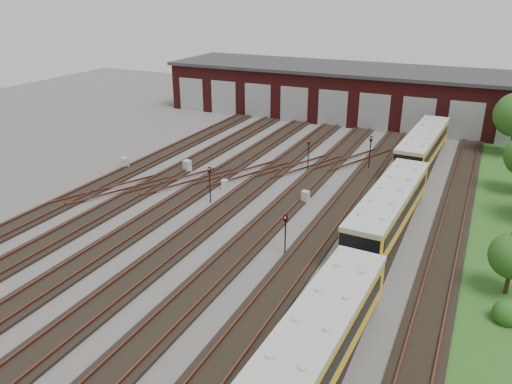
% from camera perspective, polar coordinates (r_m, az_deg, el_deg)
% --- Properties ---
extents(ground, '(120.00, 120.00, 0.00)m').
position_cam_1_polar(ground, '(32.28, -6.05, -6.99)').
color(ground, '#4D4A48').
rests_on(ground, ground).
extents(track_network, '(30.40, 70.00, 0.33)m').
position_cam_1_polar(track_network, '(32.75, -5.79, -6.31)').
color(track_network, black).
rests_on(track_network, ground).
extents(maintenance_shed, '(51.00, 12.50, 6.35)m').
position_cam_1_polar(maintenance_shed, '(66.78, 11.99, 11.03)').
color(maintenance_shed, '#4B1312').
rests_on(maintenance_shed, ground).
extents(metro_train, '(3.17, 46.04, 2.88)m').
position_cam_1_polar(metro_train, '(35.08, 14.94, -1.88)').
color(metro_train, black).
rests_on(metro_train, ground).
extents(signal_mast_0, '(0.26, 0.25, 2.96)m').
position_cam_1_polar(signal_mast_0, '(38.90, -5.31, 1.36)').
color(signal_mast_0, black).
rests_on(signal_mast_0, ground).
extents(signal_mast_1, '(0.26, 0.25, 2.94)m').
position_cam_1_polar(signal_mast_1, '(46.23, 6.02, 4.75)').
color(signal_mast_1, black).
rests_on(signal_mast_1, ground).
extents(signal_mast_2, '(0.27, 0.25, 3.20)m').
position_cam_1_polar(signal_mast_2, '(47.19, 12.93, 4.88)').
color(signal_mast_2, black).
rests_on(signal_mast_2, ground).
extents(signal_mast_3, '(0.23, 0.21, 2.72)m').
position_cam_1_polar(signal_mast_3, '(31.31, 3.38, -4.26)').
color(signal_mast_3, black).
rests_on(signal_mast_3, ground).
extents(relay_cabinet_0, '(0.72, 0.64, 1.05)m').
position_cam_1_polar(relay_cabinet_0, '(48.36, -14.79, 3.23)').
color(relay_cabinet_0, '#B0B3B5').
rests_on(relay_cabinet_0, ground).
extents(relay_cabinet_1, '(0.59, 0.53, 0.86)m').
position_cam_1_polar(relay_cabinet_1, '(41.88, -3.59, 0.83)').
color(relay_cabinet_1, '#B0B3B5').
rests_on(relay_cabinet_1, ground).
extents(relay_cabinet_2, '(0.79, 0.71, 1.11)m').
position_cam_1_polar(relay_cabinet_2, '(46.26, -7.86, 2.95)').
color(relay_cabinet_2, '#B0B3B5').
rests_on(relay_cabinet_2, ground).
extents(relay_cabinet_3, '(0.64, 0.55, 0.96)m').
position_cam_1_polar(relay_cabinet_3, '(39.44, 5.67, -0.55)').
color(relay_cabinet_3, '#B0B3B5').
rests_on(relay_cabinet_3, ground).
extents(relay_cabinet_4, '(0.62, 0.57, 0.86)m').
position_cam_1_polar(relay_cabinet_4, '(41.63, 15.61, -0.12)').
color(relay_cabinet_4, '#B0B3B5').
rests_on(relay_cabinet_4, ground).
extents(bush_0, '(1.45, 1.45, 1.45)m').
position_cam_1_polar(bush_0, '(28.72, 26.86, -11.93)').
color(bush_0, '#1D4B15').
rests_on(bush_0, ground).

